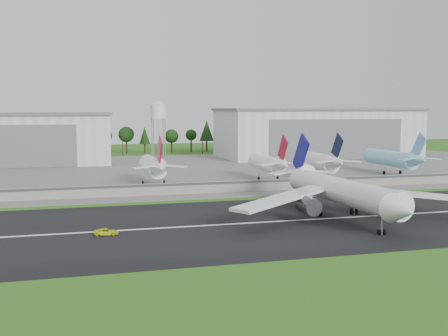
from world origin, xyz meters
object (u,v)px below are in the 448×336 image
object	(u,v)px
parked_jet_red_a	(154,166)
main_airliner	(343,197)
parked_jet_navy	(321,161)
parked_jet_skyblue	(395,158)
ground_vehicle	(106,232)
parked_jet_red_b	(270,164)

from	to	relation	value
parked_jet_red_a	main_airliner	bearing A→B (deg)	-64.08
parked_jet_navy	parked_jet_skyblue	distance (m)	33.11
main_airliner	parked_jet_skyblue	size ratio (longest dim) A/B	1.59
ground_vehicle	parked_jet_skyblue	distance (m)	135.07
parked_jet_red_a	parked_jet_navy	distance (m)	59.22
parked_jet_red_b	parked_jet_skyblue	bearing A→B (deg)	5.52
parked_jet_red_a	parked_jet_red_b	distance (m)	39.95
main_airliner	ground_vehicle	world-z (taller)	main_airliner
parked_jet_skyblue	parked_jet_red_a	bearing A→B (deg)	-176.88
main_airliner	parked_jet_red_a	bearing A→B (deg)	-66.49
parked_jet_navy	parked_jet_red_a	bearing A→B (deg)	-179.98
ground_vehicle	parked_jet_red_a	bearing A→B (deg)	-10.31
ground_vehicle	parked_jet_skyblue	xyz separation A→B (m)	(112.13, 75.11, 5.47)
main_airliner	parked_jet_skyblue	bearing A→B (deg)	-131.92
ground_vehicle	parked_jet_skyblue	world-z (taller)	parked_jet_skyblue
parked_jet_red_b	parked_jet_navy	size ratio (longest dim) A/B	1.00
parked_jet_red_a	parked_jet_red_b	world-z (taller)	parked_jet_red_a
parked_jet_navy	parked_jet_skyblue	bearing A→B (deg)	8.66
main_airliner	parked_jet_skyblue	world-z (taller)	main_airliner
parked_jet_navy	parked_jet_skyblue	xyz separation A→B (m)	(32.73, 4.99, -0.16)
parked_jet_navy	ground_vehicle	bearing A→B (deg)	-138.55
main_airliner	ground_vehicle	xyz separation A→B (m)	(-52.74, -3.10, -4.14)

